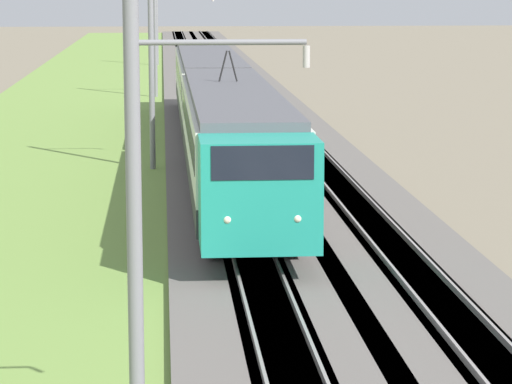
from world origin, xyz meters
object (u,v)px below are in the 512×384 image
at_px(catenary_mast_mid, 153,68).
at_px(catenary_mast_far, 156,36).
at_px(catenary_mast_near, 139,235).
at_px(passenger_train, 219,106).
at_px(catenary_mast_distant, 158,22).

bearing_deg(catenary_mast_mid, catenary_mast_far, -0.00).
distance_m(catenary_mast_near, catenary_mast_mid, 30.59).
bearing_deg(catenary_mast_far, passenger_train, -174.67).
xyz_separation_m(passenger_train, catenary_mast_far, (28.29, 2.64, 1.64)).
bearing_deg(catenary_mast_mid, passenger_train, -48.90).
bearing_deg(catenary_mast_distant, passenger_train, -177.44).
distance_m(catenary_mast_far, catenary_mast_distant, 30.59).
distance_m(passenger_train, catenary_mast_mid, 3.91).
bearing_deg(passenger_train, catenary_mast_mid, -48.90).
height_order(passenger_train, catenary_mast_far, catenary_mast_far).
relative_size(catenary_mast_near, catenary_mast_far, 0.96).
bearing_deg(passenger_train, catenary_mast_distant, -177.44).
distance_m(catenary_mast_near, catenary_mast_far, 61.18).
xyz_separation_m(catenary_mast_near, catenary_mast_distant, (91.77, 0.00, 0.04)).
xyz_separation_m(catenary_mast_mid, catenary_mast_distant, (61.18, -0.00, -0.19)).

